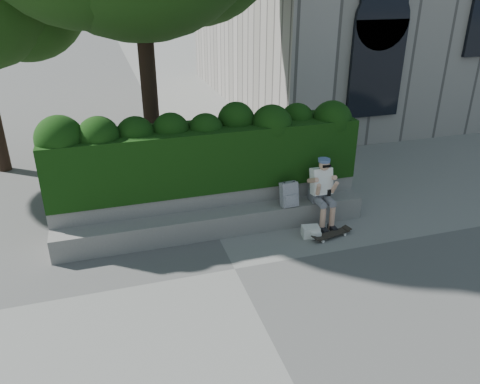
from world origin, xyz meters
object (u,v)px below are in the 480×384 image
object	(u,v)px
person	(322,189)
backpack_plaid	(289,194)
skateboard	(332,234)
backpack_ground	(311,231)

from	to	relation	value
person	backpack_plaid	bearing A→B (deg)	172.99
person	skateboard	size ratio (longest dim) A/B	1.76
person	skateboard	distance (m)	0.91
skateboard	backpack_plaid	size ratio (longest dim) A/B	1.62
skateboard	backpack_plaid	world-z (taller)	backpack_plaid
skateboard	backpack_ground	world-z (taller)	backpack_ground
person	skateboard	bearing A→B (deg)	-93.47
backpack_plaid	backpack_ground	xyz separation A→B (m)	(0.26, -0.52, -0.59)
person	backpack_plaid	world-z (taller)	person
person	backpack_ground	bearing A→B (deg)	-132.85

